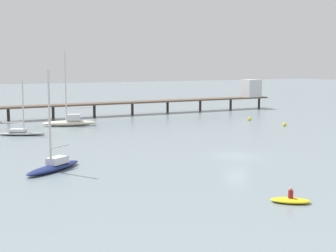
% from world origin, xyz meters
% --- Properties ---
extents(ground_plane, '(400.00, 400.00, 0.00)m').
position_xyz_m(ground_plane, '(0.00, 0.00, 0.00)').
color(ground_plane, gray).
extents(pier, '(78.79, 3.44, 6.31)m').
position_xyz_m(pier, '(11.80, 43.93, 3.00)').
color(pier, brown).
rests_on(pier, ground_plane).
extents(sailboat_gray, '(6.64, 4.78, 7.72)m').
position_xyz_m(sailboat_gray, '(-16.91, 26.54, 0.47)').
color(sailboat_gray, gray).
rests_on(sailboat_gray, ground_plane).
extents(sailboat_navy, '(6.72, 5.42, 9.21)m').
position_xyz_m(sailboat_navy, '(-19.03, 2.24, 0.59)').
color(sailboat_navy, navy).
rests_on(sailboat_navy, ground_plane).
extents(sailboat_cream, '(8.60, 4.46, 11.86)m').
position_xyz_m(sailboat_cream, '(-7.98, 33.19, 0.77)').
color(sailboat_cream, beige).
rests_on(sailboat_cream, ground_plane).
extents(dinghy_yellow, '(2.95, 2.77, 1.14)m').
position_xyz_m(dinghy_yellow, '(-7.23, -16.17, 0.21)').
color(dinghy_yellow, yellow).
rests_on(dinghy_yellow, ground_plane).
extents(mooring_buoy_inner, '(0.57, 0.57, 0.57)m').
position_xyz_m(mooring_buoy_inner, '(21.45, 25.46, 0.28)').
color(mooring_buoy_inner, yellow).
rests_on(mooring_buoy_inner, ground_plane).
extents(mooring_buoy_mid, '(0.58, 0.58, 0.58)m').
position_xyz_m(mooring_buoy_mid, '(21.53, 16.68, 0.29)').
color(mooring_buoy_mid, yellow).
rests_on(mooring_buoy_mid, ground_plane).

